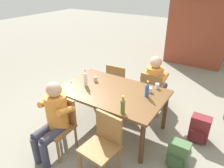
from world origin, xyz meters
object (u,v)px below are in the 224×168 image
(cup_white, at_px, (150,90))
(person_in_white_shirt, at_px, (155,81))
(chair_far_left, at_px, (118,81))
(backpack_by_far_side, at_px, (178,155))
(brick_kiosk, at_px, (204,13))
(bottle_clear, at_px, (85,78))
(cup_glass, at_px, (157,86))
(dining_table, at_px, (112,95))
(bottle_olive, at_px, (123,106))
(chair_near_left, at_px, (60,122))
(bottle_blue, at_px, (147,90))
(chair_far_right, at_px, (152,91))
(person_in_plaid_shirt, at_px, (53,117))
(chair_near_right, at_px, (103,142))
(table_knife, at_px, (72,84))
(backpack_by_near_side, at_px, (199,129))
(cup_steel, at_px, (95,79))

(cup_white, bearing_deg, person_in_white_shirt, 103.21)
(chair_far_left, distance_m, backpack_by_far_side, 2.00)
(person_in_white_shirt, relative_size, brick_kiosk, 0.41)
(bottle_clear, bearing_deg, cup_glass, 27.41)
(dining_table, distance_m, bottle_olive, 0.70)
(chair_near_left, height_order, bottle_blue, bottle_blue)
(chair_far_right, distance_m, bottle_olive, 1.38)
(chair_far_right, bearing_deg, person_in_plaid_shirt, -113.73)
(cup_white, distance_m, backpack_by_far_side, 1.07)
(brick_kiosk, bearing_deg, person_in_white_shirt, -90.29)
(chair_near_right, relative_size, brick_kiosk, 0.30)
(cup_white, relative_size, table_knife, 0.42)
(chair_near_right, distance_m, bottle_blue, 1.07)
(backpack_by_near_side, relative_size, brick_kiosk, 0.16)
(cup_white, bearing_deg, bottle_olive, -95.79)
(bottle_blue, bearing_deg, person_in_plaid_shirt, -131.55)
(chair_far_left, distance_m, bottle_olive, 1.63)
(person_in_plaid_shirt, xyz_separation_m, cup_steel, (-0.05, 1.09, 0.16))
(chair_far_left, relative_size, bottle_olive, 3.18)
(dining_table, xyz_separation_m, cup_glass, (0.61, 0.47, 0.13))
(chair_far_right, xyz_separation_m, backpack_by_near_side, (1.00, -0.34, -0.27))
(chair_far_right, xyz_separation_m, chair_near_right, (0.01, -1.69, 0.00))
(dining_table, relative_size, person_in_plaid_shirt, 1.50)
(cup_glass, relative_size, backpack_by_far_side, 0.22)
(person_in_white_shirt, bearing_deg, bottle_blue, -78.18)
(bottle_olive, bearing_deg, chair_far_right, 93.45)
(backpack_by_far_side, bearing_deg, chair_far_right, 128.90)
(chair_far_left, relative_size, person_in_plaid_shirt, 0.74)
(bottle_olive, bearing_deg, table_knife, 167.29)
(chair_far_left, xyz_separation_m, cup_steel, (-0.05, -0.71, 0.33))
(chair_near_left, xyz_separation_m, person_in_white_shirt, (0.79, 1.80, 0.17))
(backpack_by_far_side, bearing_deg, bottle_clear, 175.49)
(table_knife, height_order, brick_kiosk, brick_kiosk)
(cup_white, distance_m, cup_glass, 0.19)
(chair_far_right, xyz_separation_m, cup_glass, (0.21, -0.37, 0.33))
(bottle_blue, height_order, brick_kiosk, brick_kiosk)
(person_in_white_shirt, relative_size, bottle_clear, 3.75)
(bottle_clear, distance_m, table_knife, 0.29)
(dining_table, bearing_deg, chair_near_right, -64.53)
(person_in_plaid_shirt, bearing_deg, bottle_olive, 29.21)
(person_in_white_shirt, bearing_deg, backpack_by_far_side, -53.80)
(bottle_blue, height_order, cup_glass, bottle_blue)
(bottle_olive, distance_m, cup_glass, 0.95)
(chair_far_right, height_order, person_in_plaid_shirt, person_in_plaid_shirt)
(cup_white, relative_size, brick_kiosk, 0.03)
(person_in_white_shirt, distance_m, person_in_plaid_shirt, 2.07)
(chair_near_right, distance_m, chair_far_left, 1.87)
(cup_steel, bearing_deg, chair_far_left, 85.82)
(chair_far_right, height_order, backpack_by_near_side, chair_far_right)
(person_in_plaid_shirt, relative_size, backpack_by_near_side, 2.62)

